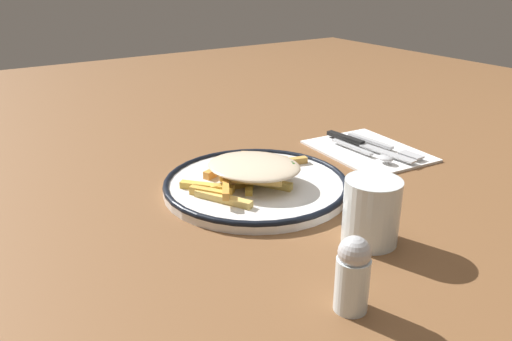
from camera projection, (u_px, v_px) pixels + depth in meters
name	position (u px, v px, depth m)	size (l,w,h in m)	color
ground_plane	(256.00, 190.00, 0.83)	(2.60, 2.60, 0.00)	brown
plate	(256.00, 184.00, 0.82)	(0.30, 0.30, 0.02)	white
fries_heap	(250.00, 170.00, 0.81)	(0.24, 0.19, 0.04)	gold
napkin	(368.00, 150.00, 0.99)	(0.17, 0.22, 0.01)	white
fork	(384.00, 145.00, 1.00)	(0.03, 0.18, 0.01)	silver
knife	(361.00, 143.00, 1.00)	(0.03, 0.21, 0.01)	black
spoon	(371.00, 154.00, 0.95)	(0.02, 0.15, 0.01)	silver
water_glass	(371.00, 211.00, 0.66)	(0.07, 0.07, 0.09)	silver
salt_shaker	(353.00, 274.00, 0.53)	(0.04, 0.04, 0.09)	silver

